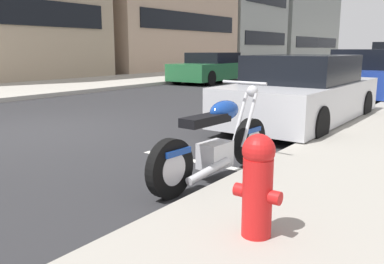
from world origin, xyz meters
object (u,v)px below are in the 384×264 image
Objects in this scene: parked_car_near_corner at (303,93)px; fire_hydrant at (258,183)px; car_opposite_curb at (212,68)px; parked_car_far_down_curb at (366,75)px; parked_motorcycle at (217,144)px.

parked_car_near_corner is 5.46m from fire_hydrant.
parked_car_near_corner reaches higher than car_opposite_curb.
parked_car_far_down_curb is (5.74, 0.13, 0.04)m from parked_car_near_corner.
parked_motorcycle is 0.50× the size of parked_car_near_corner.
car_opposite_curb is at bearing 34.14° from fire_hydrant.
parked_motorcycle is at bearing -172.90° from parked_car_near_corner.
parked_car_near_corner is (3.87, 0.45, 0.22)m from parked_motorcycle.
parked_motorcycle is 0.50× the size of parked_car_far_down_curb.
car_opposite_curb reaches higher than parked_motorcycle.
fire_hydrant is at bearing 32.11° from car_opposite_curb.
parked_motorcycle is 3.90m from parked_car_near_corner.
parked_motorcycle is at bearing 31.14° from car_opposite_curb.
parked_car_far_down_curb is at bearing 1.79° from parked_car_near_corner.
fire_hydrant is (-5.20, -1.64, -0.10)m from parked_car_near_corner.
car_opposite_curb reaches higher than fire_hydrant.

